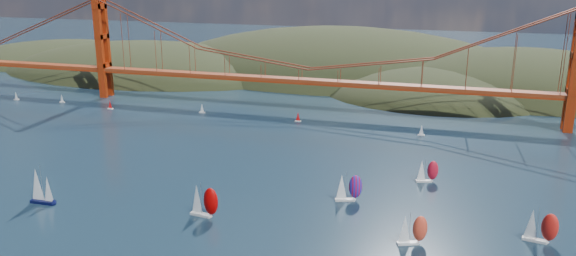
# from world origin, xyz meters

# --- Properties ---
(headlands) EXTENTS (725.00, 225.00, 96.00)m
(headlands) POSITION_xyz_m (44.95, 278.29, -12.46)
(headlands) COLOR black
(headlands) RESTS_ON ground
(bridge) EXTENTS (552.00, 12.00, 55.00)m
(bridge) POSITION_xyz_m (-1.75, 180.00, 32.23)
(bridge) COLOR maroon
(bridge) RESTS_ON ground
(sloop_navy) EXTENTS (8.13, 4.65, 12.58)m
(sloop_navy) POSITION_xyz_m (-49.57, 42.64, 5.56)
(sloop_navy) COLOR black
(sloop_navy) RESTS_ON ground
(racer_0) EXTENTS (9.43, 4.45, 10.64)m
(racer_0) POSITION_xyz_m (2.95, 48.70, 5.03)
(racer_0) COLOR silver
(racer_0) RESTS_ON ground
(racer_1) EXTENTS (8.16, 5.47, 9.13)m
(racer_1) POSITION_xyz_m (63.06, 49.01, 4.32)
(racer_1) COLOR silver
(racer_1) RESTS_ON ground
(racer_2) EXTENTS (8.79, 4.41, 9.88)m
(racer_2) POSITION_xyz_m (95.50, 60.28, 4.67)
(racer_2) COLOR silver
(racer_2) RESTS_ON ground
(racer_3) EXTENTS (7.71, 4.82, 8.63)m
(racer_3) POSITION_xyz_m (63.82, 96.44, 4.08)
(racer_3) COLOR silver
(racer_3) RESTS_ON ground
(racer_rwb) EXTENTS (8.69, 5.45, 9.72)m
(racer_rwb) POSITION_xyz_m (41.29, 72.54, 4.59)
(racer_rwb) COLOR silver
(racer_rwb) RESTS_ON ground
(distant_boat_0) EXTENTS (3.00, 2.00, 4.70)m
(distant_boat_0) POSITION_xyz_m (-162.63, 156.88, 2.41)
(distant_boat_0) COLOR silver
(distant_boat_0) RESTS_ON ground
(distant_boat_1) EXTENTS (3.00, 2.00, 4.70)m
(distant_boat_1) POSITION_xyz_m (-134.05, 158.93, 2.41)
(distant_boat_1) COLOR silver
(distant_boat_1) RESTS_ON ground
(distant_boat_2) EXTENTS (3.00, 2.00, 4.70)m
(distant_boat_2) POSITION_xyz_m (-100.44, 154.20, 2.41)
(distant_boat_2) COLOR silver
(distant_boat_2) RESTS_ON ground
(distant_boat_3) EXTENTS (3.00, 2.00, 4.70)m
(distant_boat_3) POSITION_xyz_m (-51.24, 160.92, 2.41)
(distant_boat_3) COLOR silver
(distant_boat_3) RESTS_ON ground
(distant_boat_8) EXTENTS (3.00, 2.00, 4.70)m
(distant_boat_8) POSITION_xyz_m (57.97, 152.54, 2.41)
(distant_boat_8) COLOR silver
(distant_boat_8) RESTS_ON ground
(distant_boat_9) EXTENTS (3.00, 2.00, 4.70)m
(distant_boat_9) POSITION_xyz_m (-0.14, 159.18, 2.41)
(distant_boat_9) COLOR silver
(distant_boat_9) RESTS_ON ground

